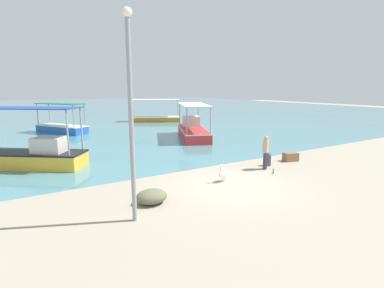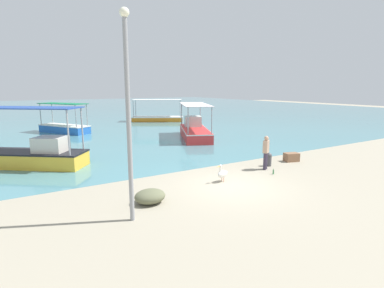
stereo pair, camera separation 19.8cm
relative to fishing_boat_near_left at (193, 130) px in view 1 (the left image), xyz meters
The scene contains 13 objects.
ground 12.13m from the fishing_boat_near_left, 114.05° to the right, with size 120.00×120.00×0.00m, color #9E947F.
harbor_water 37.27m from the fishing_boat_near_left, 97.62° to the left, with size 110.00×90.00×0.00m, color teal.
fishing_boat_near_left is the anchor object (origin of this frame).
fishing_boat_far_left 12.43m from the fishing_boat_near_left, 79.44° to the left, with size 6.17×4.64×2.57m.
fishing_boat_center 11.91m from the fishing_boat_near_left, 136.52° to the left, with size 3.94×5.00×2.61m.
fishing_boat_far_right 12.33m from the fishing_boat_near_left, 164.54° to the right, with size 5.78×4.91×3.05m.
pelican 11.52m from the fishing_boat_near_left, 115.34° to the right, with size 0.79×0.43×0.80m.
lamp_post 15.64m from the fishing_boat_near_left, 128.49° to the right, with size 0.28×0.28×6.18m.
mooring_bollard 9.60m from the fishing_boat_near_left, 97.63° to the right, with size 0.29×0.29×0.70m.
fisherman_standing 10.08m from the fishing_boat_near_left, 100.89° to the right, with size 0.46×0.39×1.69m.
net_pile 13.97m from the fishing_boat_near_left, 127.80° to the right, with size 1.11×0.94×0.50m, color #636649.
cargo_crate 9.45m from the fishing_boat_near_left, 86.83° to the right, with size 0.77×0.49×0.47m, color #855E42.
glass_bottle 10.95m from the fishing_boat_near_left, 101.49° to the right, with size 0.07×0.07×0.27m.
Camera 1 is at (-7.65, -9.24, 4.06)m, focal length 28.00 mm.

